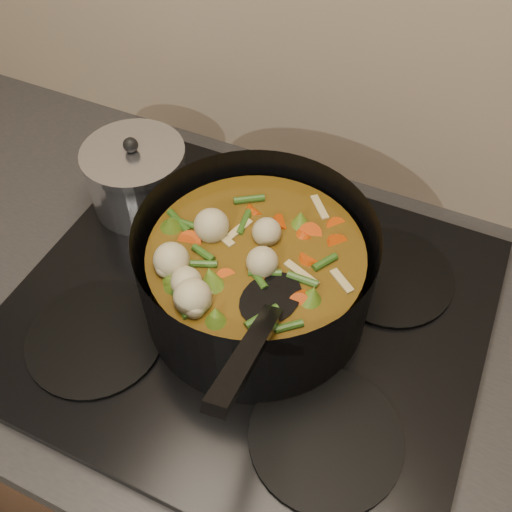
% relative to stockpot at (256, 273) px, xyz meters
% --- Properties ---
extents(counter, '(2.64, 0.64, 0.91)m').
position_rel_stockpot_xyz_m(counter, '(-0.01, -0.01, -0.54)').
color(counter, brown).
rests_on(counter, ground).
extents(stovetop, '(0.62, 0.54, 0.03)m').
position_rel_stockpot_xyz_m(stovetop, '(-0.01, -0.01, -0.08)').
color(stovetop, black).
rests_on(stovetop, counter).
extents(stockpot, '(0.32, 0.41, 0.22)m').
position_rel_stockpot_xyz_m(stockpot, '(0.00, 0.00, 0.00)').
color(stockpot, black).
rests_on(stockpot, stovetop).
extents(saucepan, '(0.15, 0.15, 0.13)m').
position_rel_stockpot_xyz_m(saucepan, '(-0.25, 0.10, -0.02)').
color(saucepan, silver).
rests_on(saucepan, stovetop).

